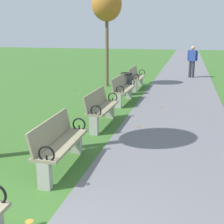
# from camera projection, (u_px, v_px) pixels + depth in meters

# --- Properties ---
(paved_walkway) EXTENTS (2.78, 44.00, 0.02)m
(paved_walkway) POSITION_uv_depth(u_px,v_px,m) (185.00, 69.00, 19.30)
(paved_walkway) COLOR slate
(paved_walkway) RESTS_ON ground
(park_bench_2) EXTENTS (0.52, 1.61, 0.90)m
(park_bench_2) POSITION_uv_depth(u_px,v_px,m) (59.00, 143.00, 5.25)
(park_bench_2) COLOR gray
(park_bench_2) RESTS_ON ground
(park_bench_3) EXTENTS (0.49, 1.61, 0.90)m
(park_bench_3) POSITION_uv_depth(u_px,v_px,m) (101.00, 107.00, 7.69)
(park_bench_3) COLOR gray
(park_bench_3) RESTS_ON ground
(park_bench_4) EXTENTS (0.54, 1.62, 0.90)m
(park_bench_4) POSITION_uv_depth(u_px,v_px,m) (123.00, 89.00, 10.17)
(park_bench_4) COLOR gray
(park_bench_4) RESTS_ON ground
(park_bench_5) EXTENTS (0.48, 1.60, 0.90)m
(park_bench_5) POSITION_uv_depth(u_px,v_px,m) (136.00, 77.00, 12.75)
(park_bench_5) COLOR gray
(park_bench_5) RESTS_ON ground
(tree_2) EXTENTS (1.26, 1.26, 4.15)m
(tree_2) POSITION_uv_depth(u_px,v_px,m) (107.00, 6.00, 12.56)
(tree_2) COLOR brown
(tree_2) RESTS_ON ground
(pedestrian_walking) EXTENTS (0.52, 0.27, 1.62)m
(pedestrian_walking) POSITION_uv_depth(u_px,v_px,m) (192.00, 60.00, 15.60)
(pedestrian_walking) COLOR #2D2D38
(pedestrian_walking) RESTS_ON paved_walkway
(trash_bin) EXTENTS (0.48, 0.48, 0.84)m
(trash_bin) POSITION_uv_depth(u_px,v_px,m) (126.00, 84.00, 11.50)
(trash_bin) COLOR #38383D
(trash_bin) RESTS_ON ground
(scattered_leaves) EXTENTS (3.48, 9.86, 0.02)m
(scattered_leaves) POSITION_uv_depth(u_px,v_px,m) (103.00, 116.00, 8.60)
(scattered_leaves) COLOR #AD6B23
(scattered_leaves) RESTS_ON ground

